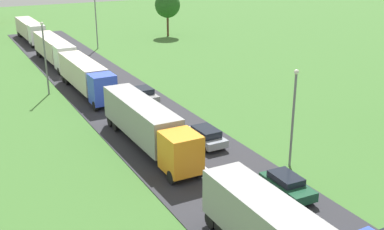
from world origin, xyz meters
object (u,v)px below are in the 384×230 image
at_px(car_third, 287,185).
at_px(tree_birch, 167,5).
at_px(truck_second, 147,124).
at_px(car_fourth, 205,136).
at_px(lamppost_fourth, 96,21).
at_px(truck_third, 86,75).
at_px(truck_fourth, 54,49).
at_px(lamppost_second, 293,113).
at_px(car_fifth, 144,94).
at_px(truck_fifth, 30,29).
at_px(lamppost_third, 45,55).

xyz_separation_m(car_third, tree_birch, (18.32, 57.71, 4.79)).
relative_size(truck_second, car_fourth, 3.20).
distance_m(car_third, car_fourth, 10.10).
height_order(truck_second, lamppost_fourth, lamppost_fourth).
bearing_deg(car_third, lamppost_fourth, 86.25).
xyz_separation_m(truck_third, truck_fourth, (0.13, 16.19, -0.01)).
relative_size(truck_second, lamppost_second, 1.91).
bearing_deg(car_fifth, car_fourth, -90.23).
bearing_deg(lamppost_second, truck_second, 135.17).
bearing_deg(car_third, lamppost_second, 48.70).
distance_m(truck_third, truck_fourth, 16.19).
bearing_deg(lamppost_second, car_fifth, 100.42).
xyz_separation_m(truck_fifth, lamppost_fourth, (8.41, -11.30, 2.42)).
xyz_separation_m(truck_third, car_fourth, (4.63, -19.04, -1.30)).
xyz_separation_m(car_fifth, lamppost_third, (-8.52, 7.51, 3.71)).
bearing_deg(tree_birch, lamppost_fourth, -161.87).
bearing_deg(truck_third, truck_second, -89.66).
distance_m(truck_fifth, lamppost_fourth, 14.29).
bearing_deg(tree_birch, lamppost_second, -105.67).
distance_m(lamppost_second, lamppost_fourth, 49.30).
height_order(car_third, car_fourth, car_fourth).
xyz_separation_m(truck_fourth, lamppost_third, (-3.97, -14.35, 2.40)).
relative_size(truck_fifth, car_fourth, 3.07).
bearing_deg(truck_fifth, truck_second, -90.18).
bearing_deg(truck_fourth, lamppost_fourth, 41.42).
relative_size(car_fourth, lamppost_second, 0.60).
height_order(lamppost_second, lamppost_fourth, lamppost_fourth).
height_order(truck_fourth, lamppost_fourth, lamppost_fourth).
xyz_separation_m(truck_fourth, car_fourth, (4.50, -35.23, -1.29)).
distance_m(truck_third, car_fifth, 7.47).
distance_m(car_third, lamppost_third, 32.46).
relative_size(truck_fifth, lamppost_second, 1.83).
bearing_deg(tree_birch, truck_fifth, 164.55).
height_order(car_fourth, tree_birch, tree_birch).
bearing_deg(lamppost_third, car_third, -73.70).
bearing_deg(car_fifth, lamppost_third, 138.59).
relative_size(car_fourth, lamppost_third, 0.56).
bearing_deg(truck_second, tree_birch, 63.00).
relative_size(truck_third, lamppost_fourth, 1.71).
bearing_deg(truck_third, tree_birch, 50.55).
xyz_separation_m(truck_second, car_third, (5.11, -11.74, -1.33)).
xyz_separation_m(truck_fifth, lamppost_third, (-4.11, -33.19, 2.45)).
relative_size(lamppost_fourth, tree_birch, 1.02).
xyz_separation_m(truck_fourth, car_third, (5.09, -45.30, -1.31)).
bearing_deg(car_fifth, car_third, -88.69).
relative_size(car_fourth, tree_birch, 0.57).
distance_m(lamppost_third, lamppost_fourth, 25.22).
relative_size(truck_fourth, car_fourth, 3.25).
xyz_separation_m(car_fifth, tree_birch, (18.85, 34.27, 4.79)).
xyz_separation_m(truck_third, lamppost_fourth, (8.67, 23.73, 2.36)).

